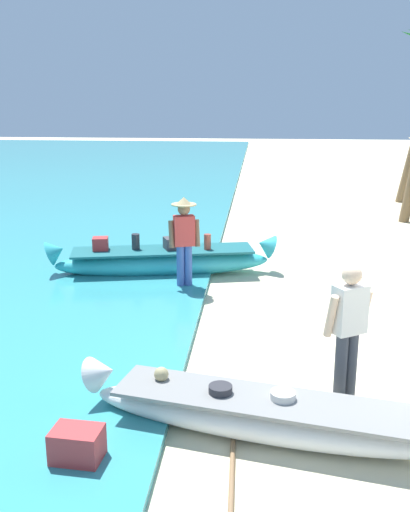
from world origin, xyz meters
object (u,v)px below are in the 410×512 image
(boat_cyan_midground, at_px, (163,261))
(cooler_box, at_px, (77,449))
(boat_white_foreground, at_px, (266,416))
(person_vendor_hatted, at_px, (184,237))
(person_tourist_customer, at_px, (348,328))
(paddle, at_px, (231,503))

(boat_cyan_midground, height_order, cooler_box, boat_cyan_midground)
(boat_white_foreground, distance_m, boat_cyan_midground, 5.85)
(boat_white_foreground, relative_size, boat_cyan_midground, 0.92)
(boat_white_foreground, relative_size, person_vendor_hatted, 2.40)
(boat_white_foreground, distance_m, person_vendor_hatted, 4.93)
(person_tourist_customer, xyz_separation_m, paddle, (-1.19, -1.85, -0.92))
(person_tourist_customer, bearing_deg, boat_white_foreground, -140.89)
(boat_cyan_midground, bearing_deg, boat_white_foreground, -70.33)
(boat_white_foreground, height_order, person_tourist_customer, person_tourist_customer)
(person_vendor_hatted, height_order, paddle, person_vendor_hatted)
(boat_white_foreground, xyz_separation_m, cooler_box, (-1.77, -0.71, -0.04))
(person_vendor_hatted, distance_m, person_tourist_customer, 4.57)
(boat_white_foreground, height_order, cooler_box, boat_white_foreground)
(person_tourist_customer, height_order, cooler_box, person_tourist_customer)
(boat_cyan_midground, distance_m, paddle, 6.85)
(person_vendor_hatted, bearing_deg, boat_white_foreground, -72.91)
(person_tourist_customer, bearing_deg, cooler_box, -151.69)
(boat_white_foreground, height_order, person_vendor_hatted, person_vendor_hatted)
(cooler_box, bearing_deg, paddle, -10.84)
(boat_cyan_midground, relative_size, paddle, 2.88)
(boat_cyan_midground, height_order, person_vendor_hatted, person_vendor_hatted)
(paddle, bearing_deg, boat_cyan_midground, 104.15)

